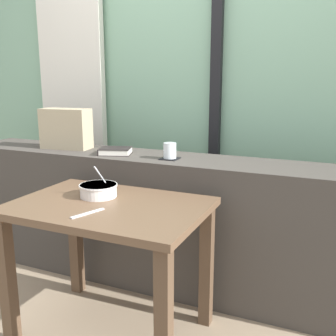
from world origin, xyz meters
name	(u,v)px	position (x,y,z in m)	size (l,w,h in m)	color
ground	(121,330)	(0.00, 0.00, 0.00)	(8.00, 8.00, 0.00)	gray
outdoor_backdrop	(200,57)	(0.00, 1.13, 1.40)	(4.80, 0.08, 2.80)	#84B293
curtain_left_panel	(72,79)	(-1.00, 1.03, 1.25)	(0.56, 0.06, 2.50)	silver
window_divider_post	(216,71)	(0.14, 1.06, 1.30)	(0.07, 0.05, 2.60)	black
dark_console_ledge	(165,221)	(0.00, 0.55, 0.40)	(2.80, 0.40, 0.80)	#423D38
breakfast_table	(109,229)	(-0.03, -0.03, 0.56)	(0.91, 0.63, 0.68)	brown
coaster_square	(170,159)	(0.05, 0.50, 0.81)	(0.10, 0.10, 0.01)	black
juice_glass	(170,151)	(0.05, 0.50, 0.85)	(0.07, 0.07, 0.09)	white
closed_book	(115,151)	(-0.31, 0.50, 0.82)	(0.22, 0.20, 0.04)	black
throw_pillow	(66,129)	(-0.71, 0.55, 0.93)	(0.32, 0.14, 0.26)	tan
soup_bowl	(99,190)	(-0.14, 0.05, 0.71)	(0.19, 0.19, 0.16)	silver
fork_utensil	(88,213)	(-0.04, -0.19, 0.68)	(0.02, 0.17, 0.01)	silver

